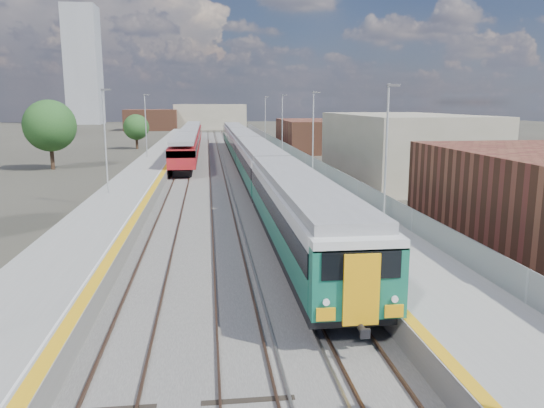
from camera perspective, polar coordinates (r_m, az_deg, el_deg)
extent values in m
plane|color=#47443A|center=(55.99, -3.90, 3.11)|extent=(320.00, 320.00, 0.00)
cube|color=#565451|center=(58.40, -6.24, 3.43)|extent=(10.50, 155.00, 0.06)
cube|color=#4C3323|center=(60.97, -3.42, 3.86)|extent=(0.07, 160.00, 0.14)
cube|color=#4C3323|center=(61.08, -2.07, 3.89)|extent=(0.07, 160.00, 0.14)
cube|color=#4C3323|center=(60.86, -6.72, 3.79)|extent=(0.07, 160.00, 0.14)
cube|color=#4C3323|center=(60.88, -5.36, 3.82)|extent=(0.07, 160.00, 0.14)
cube|color=#4C3323|center=(60.95, -10.02, 3.71)|extent=(0.07, 160.00, 0.14)
cube|color=#4C3323|center=(60.89, -8.66, 3.75)|extent=(0.07, 160.00, 0.14)
cube|color=gray|center=(60.96, -3.73, 3.85)|extent=(0.08, 160.00, 0.10)
cube|color=gray|center=(60.89, -5.05, 3.82)|extent=(0.08, 160.00, 0.10)
cube|color=slate|center=(58.90, 1.08, 4.01)|extent=(4.70, 155.00, 1.00)
cube|color=gray|center=(58.84, 1.08, 4.50)|extent=(4.70, 155.00, 0.03)
cube|color=gold|center=(58.58, -0.96, 4.49)|extent=(0.40, 155.00, 0.01)
cube|color=gray|center=(59.12, 3.20, 5.10)|extent=(0.06, 155.00, 1.20)
cylinder|color=#9EA0A3|center=(29.13, 12.17, 5.17)|extent=(0.12, 0.12, 7.50)
cube|color=#4C4C4F|center=(29.10, 12.94, 12.34)|extent=(0.70, 0.18, 0.14)
cylinder|color=#9EA0A3|center=(48.43, 4.43, 7.57)|extent=(0.12, 0.12, 7.50)
cube|color=#4C4C4F|center=(48.40, 4.79, 11.88)|extent=(0.70, 0.18, 0.14)
cylinder|color=#9EA0A3|center=(68.13, 1.11, 8.55)|extent=(0.12, 0.12, 7.50)
cube|color=#4C4C4F|center=(68.11, 1.33, 11.62)|extent=(0.70, 0.18, 0.14)
cylinder|color=#9EA0A3|center=(87.96, -0.73, 9.08)|extent=(0.12, 0.12, 7.50)
cube|color=#4C4C4F|center=(87.95, -0.57, 11.45)|extent=(0.70, 0.18, 0.14)
cube|color=slate|center=(58.66, -12.92, 3.71)|extent=(4.30, 155.00, 1.00)
cube|color=gray|center=(58.60, -12.94, 4.20)|extent=(4.30, 155.00, 0.03)
cube|color=gold|center=(58.43, -11.09, 4.27)|extent=(0.45, 155.00, 0.01)
cube|color=silver|center=(58.46, -11.43, 4.27)|extent=(0.08, 155.00, 0.01)
cylinder|color=#9EA0A3|center=(40.18, -17.50, 6.42)|extent=(0.12, 0.12, 7.50)
cube|color=#4C4C4F|center=(40.05, -17.44, 11.65)|extent=(0.70, 0.18, 0.14)
cylinder|color=#9EA0A3|center=(65.87, -13.42, 8.18)|extent=(0.12, 0.12, 7.50)
cube|color=#4C4C4F|center=(65.79, -13.34, 11.36)|extent=(0.70, 0.18, 0.14)
cube|color=gray|center=(54.00, 13.66, 5.96)|extent=(11.00, 22.00, 6.40)
cube|color=brown|center=(85.06, 3.90, 7.39)|extent=(8.00, 18.00, 4.80)
cube|color=gray|center=(155.46, -6.67, 9.32)|extent=(20.00, 14.00, 7.00)
cube|color=brown|center=(151.24, -12.80, 8.82)|extent=(14.00, 12.00, 5.60)
cube|color=gray|center=(200.28, -19.63, 13.84)|extent=(11.00, 11.00, 40.00)
cube|color=black|center=(26.38, 2.89, -3.68)|extent=(2.83, 20.31, 0.48)
cube|color=#105444|center=(26.18, 2.90, -1.92)|extent=(2.94, 20.31, 1.19)
cube|color=black|center=(25.99, 2.92, 0.10)|extent=(3.00, 20.31, 0.81)
cube|color=silver|center=(25.88, 2.94, 1.50)|extent=(2.94, 20.31, 0.50)
cube|color=gray|center=(25.81, 2.95, 2.46)|extent=(2.60, 20.31, 0.42)
cube|color=black|center=(46.64, -1.45, 2.71)|extent=(2.83, 20.31, 0.48)
cube|color=#105444|center=(46.53, -1.45, 3.73)|extent=(2.94, 20.31, 1.19)
cube|color=black|center=(46.42, -1.46, 4.87)|extent=(3.00, 20.31, 0.81)
cube|color=silver|center=(46.36, -1.46, 5.67)|extent=(2.94, 20.31, 0.50)
cube|color=gray|center=(46.32, -1.47, 6.21)|extent=(2.60, 20.31, 0.42)
cube|color=black|center=(67.24, -3.15, 5.21)|extent=(2.83, 20.31, 0.48)
cube|color=#105444|center=(67.16, -3.16, 5.92)|extent=(2.94, 20.31, 1.19)
cube|color=black|center=(67.09, -3.17, 6.71)|extent=(3.00, 20.31, 0.81)
cube|color=silver|center=(67.04, -3.17, 7.27)|extent=(2.94, 20.31, 0.50)
cube|color=gray|center=(67.02, -3.18, 7.64)|extent=(2.60, 20.31, 0.42)
cube|color=black|center=(87.93, -4.06, 6.53)|extent=(2.83, 20.31, 0.48)
cube|color=#105444|center=(87.88, -4.07, 7.08)|extent=(2.94, 20.31, 1.19)
cube|color=black|center=(87.82, -4.08, 7.69)|extent=(3.00, 20.31, 0.81)
cube|color=silver|center=(87.79, -4.08, 8.11)|extent=(2.94, 20.31, 0.50)
cube|color=gray|center=(87.77, -4.09, 8.39)|extent=(2.60, 20.31, 0.42)
cube|color=#105444|center=(16.27, 9.22, -8.30)|extent=(2.92, 0.62, 2.19)
cube|color=black|center=(15.78, 9.61, -6.53)|extent=(2.40, 0.06, 0.83)
cube|color=orange|center=(15.96, 9.59, -9.10)|extent=(1.09, 0.10, 2.19)
cube|color=black|center=(62.06, -9.31, 4.20)|extent=(1.91, 16.19, 0.66)
cube|color=maroon|center=(61.90, -9.35, 5.65)|extent=(2.81, 19.05, 2.01)
cube|color=black|center=(61.86, -9.37, 6.12)|extent=(2.87, 19.05, 0.70)
cube|color=gray|center=(61.79, -9.40, 7.04)|extent=(2.51, 19.05, 0.40)
cube|color=black|center=(81.50, -8.77, 5.78)|extent=(1.91, 16.19, 0.66)
cube|color=maroon|center=(81.38, -8.80, 6.89)|extent=(2.81, 19.05, 2.01)
cube|color=black|center=(81.35, -8.81, 7.24)|extent=(2.87, 19.05, 0.70)
cube|color=gray|center=(81.29, -8.83, 7.95)|extent=(2.51, 19.05, 0.40)
cube|color=black|center=(100.99, -8.44, 6.75)|extent=(1.91, 16.19, 0.66)
cube|color=maroon|center=(100.89, -8.46, 7.65)|extent=(2.81, 19.05, 2.01)
cube|color=black|center=(100.86, -8.47, 7.93)|extent=(2.87, 19.05, 0.70)
cube|color=gray|center=(100.82, -8.49, 8.50)|extent=(2.51, 19.05, 0.40)
cylinder|color=#382619|center=(65.41, -22.56, 4.64)|extent=(0.44, 0.44, 2.75)
sphere|color=#1A441A|center=(65.17, -22.79, 7.77)|extent=(5.80, 5.80, 5.80)
cylinder|color=#382619|center=(90.22, -14.33, 6.38)|extent=(0.44, 0.44, 1.97)
sphere|color=#1A441A|center=(90.07, -14.40, 8.01)|extent=(4.16, 4.16, 4.16)
cylinder|color=#382619|center=(67.68, 12.22, 5.03)|extent=(0.44, 0.44, 1.85)
sphere|color=#1A441A|center=(67.49, 12.30, 7.06)|extent=(3.90, 3.90, 3.90)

